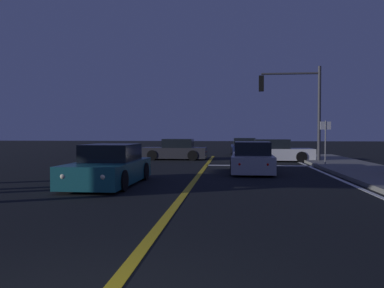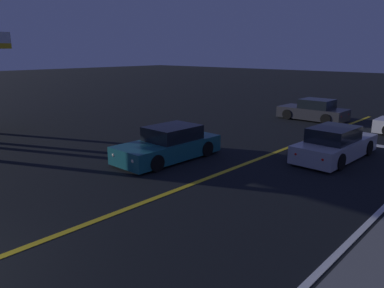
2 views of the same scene
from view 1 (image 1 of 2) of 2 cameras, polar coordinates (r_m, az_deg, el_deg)
lane_line_center at (r=12.91m, az=-0.09°, el=-5.99°), size 0.20×31.87×0.01m
lane_line_edge_right at (r=13.45m, az=23.02°, el=-5.82°), size 0.16×31.87×0.01m
stop_bar at (r=20.73m, az=9.79°, el=-3.14°), size 5.53×0.50×0.01m
car_far_approaching_navy at (r=30.30m, az=7.60°, el=-0.54°), size 2.03×4.45×1.34m
car_lead_oncoming_charcoal at (r=25.22m, az=-2.46°, el=-0.96°), size 4.18×1.99×1.34m
car_mid_block_white at (r=24.10m, az=12.07°, el=-1.12°), size 4.43×1.97×1.34m
car_side_waiting_silver at (r=17.23m, az=8.82°, el=-2.18°), size 1.93×4.65×1.34m
car_parked_curb_teal at (r=13.22m, az=-12.01°, el=-3.34°), size 1.97×4.58×1.34m
traffic_signal_near_right at (r=23.30m, az=15.13°, el=6.39°), size 3.52×0.28×5.54m
street_sign_corner at (r=20.66m, az=18.98°, el=1.15°), size 0.56×0.13×2.34m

